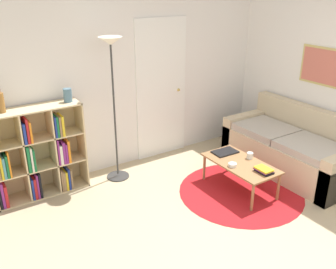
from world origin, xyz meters
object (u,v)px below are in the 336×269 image
object	(u,v)px
cup	(250,156)
bottle_right	(1,102)
bookshelf	(34,155)
laptop	(225,152)
floor_lamp	(112,67)
couch	(293,149)
bowl	(233,165)
vase_on_shelf	(68,95)
coffee_table	(240,165)

from	to	relation	value
cup	bottle_right	xyz separation A→B (m)	(-2.65, 1.29, 0.83)
bookshelf	cup	distance (m)	2.71
bookshelf	cup	size ratio (longest dim) A/B	14.10
bookshelf	bottle_right	size ratio (longest dim) A/B	4.03
cup	laptop	bearing A→B (deg)	116.28
bookshelf	laptop	bearing A→B (deg)	-23.55
bookshelf	floor_lamp	xyz separation A→B (m)	(1.03, -0.15, 0.99)
couch	bowl	xyz separation A→B (m)	(-1.19, -0.05, 0.10)
floor_lamp	couch	distance (m)	2.77
cup	vase_on_shelf	xyz separation A→B (m)	(-1.90, 1.28, 0.80)
couch	vase_on_shelf	bearing A→B (deg)	155.10
coffee_table	vase_on_shelf	size ratio (longest dim) A/B	5.92
coffee_table	vase_on_shelf	bearing A→B (deg)	142.85
bookshelf	floor_lamp	distance (m)	1.44
bottle_right	bowl	bearing A→B (deg)	-30.09
laptop	bottle_right	distance (m)	2.82
bookshelf	cup	xyz separation A→B (m)	(2.38, -1.28, -0.12)
coffee_table	bowl	distance (m)	0.18
bowl	vase_on_shelf	bearing A→B (deg)	139.53
bookshelf	bowl	size ratio (longest dim) A/B	10.80
floor_lamp	coffee_table	size ratio (longest dim) A/B	1.93
couch	bottle_right	bearing A→B (deg)	159.81
bowl	cup	size ratio (longest dim) A/B	1.31
cup	bottle_right	world-z (taller)	bottle_right
floor_lamp	laptop	bearing A→B (deg)	-34.45
coffee_table	bottle_right	bearing A→B (deg)	152.03
laptop	bottle_right	world-z (taller)	bottle_right
coffee_table	bottle_right	xyz separation A→B (m)	(-2.47, 1.31, 0.91)
cup	vase_on_shelf	bearing A→B (deg)	146.07
coffee_table	cup	xyz separation A→B (m)	(0.18, 0.02, 0.08)
laptop	bottle_right	size ratio (longest dim) A/B	1.18
couch	coffee_table	bearing A→B (deg)	-178.59
floor_lamp	cup	distance (m)	2.08
bowl	bottle_right	size ratio (longest dim) A/B	0.37
vase_on_shelf	laptop	bearing A→B (deg)	-29.01
couch	floor_lamp	bearing A→B (deg)	152.82
floor_lamp	coffee_table	world-z (taller)	floor_lamp
bookshelf	bottle_right	xyz separation A→B (m)	(-0.27, 0.01, 0.71)
bookshelf	bowl	xyz separation A→B (m)	(2.04, -1.33, -0.14)
bookshelf	coffee_table	distance (m)	2.57
bookshelf	laptop	distance (m)	2.44
coffee_table	bottle_right	world-z (taller)	bottle_right
bookshelf	laptop	size ratio (longest dim) A/B	3.40
floor_lamp	cup	world-z (taller)	floor_lamp
bookshelf	couch	distance (m)	3.49
laptop	bowl	world-z (taller)	bowl
couch	bowl	distance (m)	1.20
floor_lamp	bowl	bearing A→B (deg)	-49.47
bookshelf	bottle_right	distance (m)	0.76
floor_lamp	bowl	xyz separation A→B (m)	(1.01, -1.18, -1.13)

